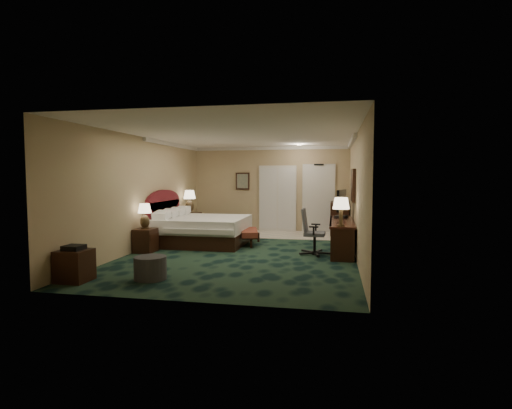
% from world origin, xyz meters
% --- Properties ---
extents(floor, '(5.00, 7.50, 0.00)m').
position_xyz_m(floor, '(0.00, 0.00, 0.00)').
color(floor, black).
rests_on(floor, ground).
extents(ceiling, '(5.00, 7.50, 0.00)m').
position_xyz_m(ceiling, '(0.00, 0.00, 2.70)').
color(ceiling, white).
rests_on(ceiling, wall_back).
extents(wall_back, '(5.00, 0.00, 2.70)m').
position_xyz_m(wall_back, '(0.00, 3.75, 1.35)').
color(wall_back, tan).
rests_on(wall_back, ground).
extents(wall_front, '(5.00, 0.00, 2.70)m').
position_xyz_m(wall_front, '(0.00, -3.75, 1.35)').
color(wall_front, tan).
rests_on(wall_front, ground).
extents(wall_left, '(0.00, 7.50, 2.70)m').
position_xyz_m(wall_left, '(-2.50, 0.00, 1.35)').
color(wall_left, tan).
rests_on(wall_left, ground).
extents(wall_right, '(0.00, 7.50, 2.70)m').
position_xyz_m(wall_right, '(2.50, 0.00, 1.35)').
color(wall_right, tan).
rests_on(wall_right, ground).
extents(crown_molding, '(5.00, 7.50, 0.10)m').
position_xyz_m(crown_molding, '(0.00, 0.00, 2.65)').
color(crown_molding, silver).
rests_on(crown_molding, wall_back).
extents(tile_patch, '(3.20, 1.70, 0.01)m').
position_xyz_m(tile_patch, '(0.90, 2.90, 0.01)').
color(tile_patch, '#B6AFA3').
rests_on(tile_patch, ground).
extents(headboard, '(0.12, 2.00, 1.40)m').
position_xyz_m(headboard, '(-2.44, 1.00, 0.70)').
color(headboard, '#52161A').
rests_on(headboard, ground).
extents(entry_door, '(1.02, 0.06, 2.18)m').
position_xyz_m(entry_door, '(1.55, 3.72, 1.05)').
color(entry_door, silver).
rests_on(entry_door, ground).
extents(closet_doors, '(1.20, 0.06, 2.10)m').
position_xyz_m(closet_doors, '(0.25, 3.71, 1.05)').
color(closet_doors, silver).
rests_on(closet_doors, ground).
extents(wall_art, '(0.45, 0.06, 0.55)m').
position_xyz_m(wall_art, '(-0.90, 3.71, 1.60)').
color(wall_art, '#556661').
rests_on(wall_art, wall_back).
extents(wall_mirror, '(0.05, 0.95, 0.75)m').
position_xyz_m(wall_mirror, '(2.46, 0.60, 1.55)').
color(wall_mirror, white).
rests_on(wall_mirror, wall_right).
extents(bed, '(2.19, 2.03, 0.70)m').
position_xyz_m(bed, '(-1.30, 0.92, 0.35)').
color(bed, silver).
rests_on(bed, ground).
extents(nightstand_near, '(0.43, 0.50, 0.54)m').
position_xyz_m(nightstand_near, '(-2.26, -0.44, 0.27)').
color(nightstand_near, black).
rests_on(nightstand_near, ground).
extents(nightstand_far, '(0.53, 0.60, 0.66)m').
position_xyz_m(nightstand_far, '(-2.22, 2.40, 0.33)').
color(nightstand_far, black).
rests_on(nightstand_far, ground).
extents(lamp_near, '(0.35, 0.35, 0.58)m').
position_xyz_m(lamp_near, '(-2.28, -0.42, 0.84)').
color(lamp_near, '#322214').
rests_on(lamp_near, nightstand_near).
extents(lamp_far, '(0.42, 0.42, 0.68)m').
position_xyz_m(lamp_far, '(-2.23, 2.40, 1.00)').
color(lamp_far, '#322214').
rests_on(lamp_far, nightstand_far).
extents(bed_bench, '(0.65, 1.21, 0.39)m').
position_xyz_m(bed_bench, '(-0.10, 1.01, 0.19)').
color(bed_bench, brown).
rests_on(bed_bench, ground).
extents(ottoman, '(0.59, 0.59, 0.39)m').
position_xyz_m(ottoman, '(-1.04, -2.70, 0.20)').
color(ottoman, '#2F2F2F').
rests_on(ottoman, ground).
extents(side_table, '(0.49, 0.49, 0.53)m').
position_xyz_m(side_table, '(-2.22, -3.08, 0.27)').
color(side_table, black).
rests_on(side_table, ground).
extents(desk, '(0.54, 2.51, 0.73)m').
position_xyz_m(desk, '(2.21, 0.54, 0.36)').
color(desk, black).
rests_on(desk, ground).
extents(tv, '(0.26, 0.89, 0.70)m').
position_xyz_m(tv, '(2.21, 1.23, 1.07)').
color(tv, black).
rests_on(tv, desk).
extents(desk_lamp, '(0.43, 0.43, 0.61)m').
position_xyz_m(desk_lamp, '(2.17, -0.55, 1.03)').
color(desk_lamp, '#322214').
rests_on(desk_lamp, desk).
extents(desk_chair, '(0.63, 0.59, 1.03)m').
position_xyz_m(desk_chair, '(1.61, 0.00, 0.52)').
color(desk_chair, '#43454F').
rests_on(desk_chair, ground).
extents(minibar, '(0.52, 0.93, 0.99)m').
position_xyz_m(minibar, '(2.19, 3.20, 0.49)').
color(minibar, black).
rests_on(minibar, ground).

